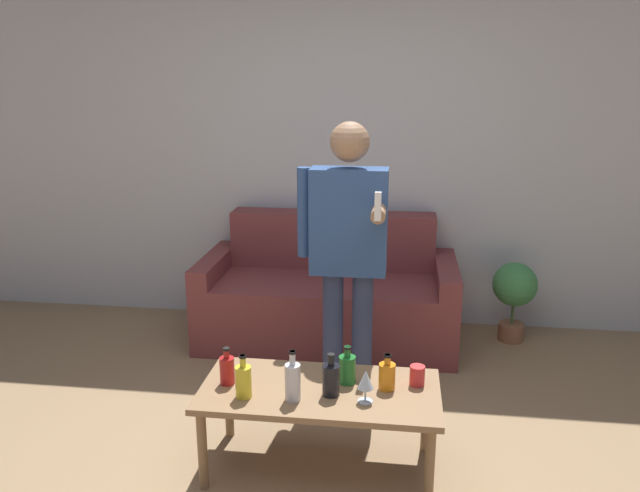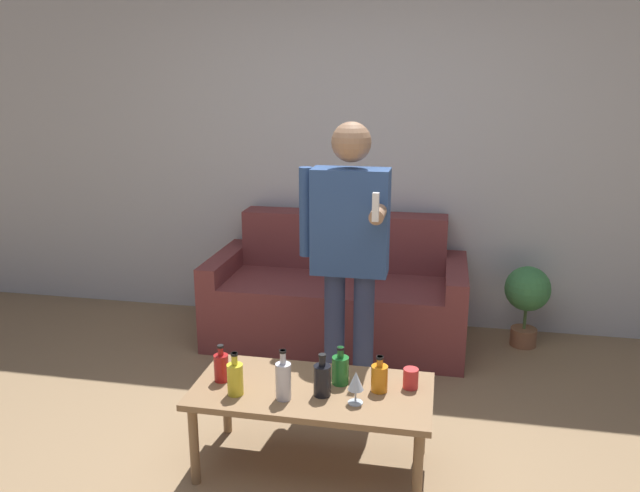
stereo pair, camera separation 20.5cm
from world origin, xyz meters
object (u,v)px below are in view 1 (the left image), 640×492
(person_standing_front, at_px, (347,243))
(couch, at_px, (329,296))
(bottle_orange, at_px, (347,368))
(coffee_table, at_px, (320,397))

(person_standing_front, bearing_deg, couch, 103.31)
(couch, xyz_separation_m, bottle_orange, (0.26, -1.46, 0.18))
(bottle_orange, height_order, person_standing_front, person_standing_front)
(bottle_orange, bearing_deg, person_standing_front, 95.41)
(couch, height_order, bottle_orange, couch)
(bottle_orange, bearing_deg, couch, 100.06)
(coffee_table, xyz_separation_m, person_standing_front, (0.06, 0.68, 0.56))
(couch, height_order, person_standing_front, person_standing_front)
(bottle_orange, xyz_separation_m, person_standing_front, (-0.06, 0.61, 0.44))
(bottle_orange, bearing_deg, coffee_table, -149.19)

